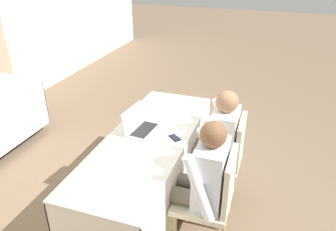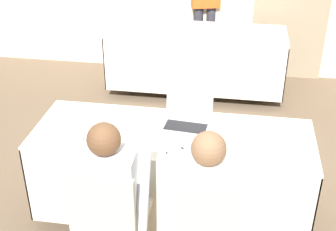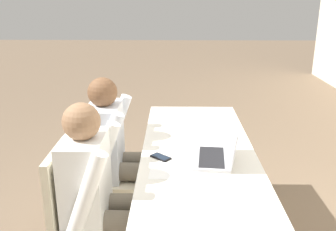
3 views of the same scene
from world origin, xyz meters
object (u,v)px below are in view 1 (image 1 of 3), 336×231
at_px(person_checkered_shirt, 200,178).
at_px(chair_near_left, 212,197).
at_px(chair_near_right, 225,156).
at_px(cell_phone, 175,138).
at_px(person_white_shirt, 215,140).
at_px(laptop, 141,127).

bearing_deg(person_checkered_shirt, chair_near_left, 90.00).
distance_m(chair_near_left, chair_near_right, 0.60).
height_order(cell_phone, person_checkered_shirt, person_checkered_shirt).
height_order(chair_near_right, person_checkered_shirt, person_checkered_shirt).
bearing_deg(person_white_shirt, chair_near_left, 9.82).
bearing_deg(laptop, cell_phone, -89.60).
height_order(laptop, chair_near_right, laptop).
bearing_deg(chair_near_left, person_white_shirt, -170.18).
bearing_deg(chair_near_right, person_white_shirt, -90.00).
bearing_deg(chair_near_right, laptop, -74.70).
distance_m(laptop, cell_phone, 0.34).
xyz_separation_m(chair_near_right, person_checkered_shirt, (-0.60, 0.10, 0.16)).
height_order(chair_near_left, chair_near_right, same).
bearing_deg(person_white_shirt, cell_phone, -53.61).
bearing_deg(person_white_shirt, chair_near_right, 90.00).
relative_size(cell_phone, person_white_shirt, 0.11).
distance_m(cell_phone, chair_near_left, 0.61).
height_order(chair_near_right, person_white_shirt, person_white_shirt).
bearing_deg(chair_near_left, laptop, -116.91).
xyz_separation_m(chair_near_left, person_white_shirt, (0.60, 0.10, 0.16)).
bearing_deg(chair_near_left, person_checkered_shirt, -90.00).
distance_m(chair_near_left, person_white_shirt, 0.63).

